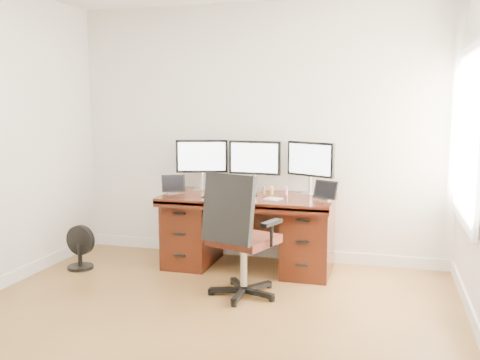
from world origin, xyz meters
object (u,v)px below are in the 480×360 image
(floor_fan, at_px, (80,248))
(keyboard, at_px, (239,198))
(desk, at_px, (249,229))
(monitor_center, at_px, (255,160))
(office_chair, at_px, (240,257))

(floor_fan, distance_m, keyboard, 1.71)
(floor_fan, bearing_deg, desk, 22.11)
(floor_fan, bearing_deg, monitor_center, 29.41)
(monitor_center, distance_m, keyboard, 0.58)
(desk, relative_size, monitor_center, 3.08)
(office_chair, relative_size, monitor_center, 1.98)
(desk, bearing_deg, keyboard, -99.69)
(monitor_center, height_order, keyboard, monitor_center)
(office_chair, bearing_deg, floor_fan, -171.25)
(office_chair, height_order, floor_fan, office_chair)
(floor_fan, height_order, monitor_center, monitor_center)
(desk, relative_size, office_chair, 1.56)
(desk, xyz_separation_m, monitor_center, (-0.00, 0.24, 0.68))
(office_chair, relative_size, keyboard, 4.20)
(keyboard, bearing_deg, desk, 104.50)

